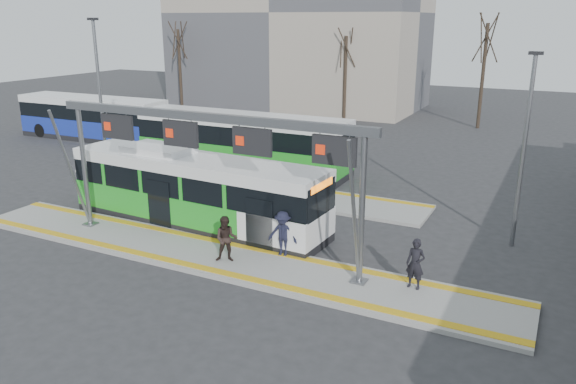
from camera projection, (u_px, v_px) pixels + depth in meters
name	position (u px, v px, depth m)	size (l,w,h in m)	color
ground	(215.00, 259.00, 20.74)	(120.00, 120.00, 0.00)	#2D2D30
platform_main	(215.00, 257.00, 20.72)	(22.00, 3.00, 0.15)	gray
platform_second	(237.00, 187.00, 29.26)	(20.00, 3.00, 0.15)	gray
tactile_main	(215.00, 255.00, 20.69)	(22.00, 2.65, 0.02)	gold
tactile_second	(248.00, 180.00, 30.22)	(20.00, 0.35, 0.02)	gold
gantry	(206.00, 142.00, 19.83)	(13.00, 1.68, 5.20)	slate
apartment_block	(298.00, 11.00, 54.73)	(24.50, 12.50, 18.40)	#9F9485
hero_bus	(196.00, 191.00, 23.77)	(11.92, 3.10, 3.25)	black
bg_bus_green	(242.00, 142.00, 32.62)	(12.94, 2.84, 3.23)	black
bg_bus_blue	(93.00, 119.00, 40.84)	(11.82, 2.90, 3.07)	black
passenger_a	(415.00, 264.00, 17.93)	(0.61, 0.40, 1.68)	black
passenger_b	(226.00, 239.00, 19.95)	(0.82, 0.64, 1.68)	#2C201D
passenger_c	(283.00, 234.00, 20.42)	(1.10, 0.63, 1.70)	black
tree_left	(346.00, 48.00, 47.31)	(1.40, 1.40, 8.04)	#382B21
tree_mid	(487.00, 38.00, 43.31)	(1.40, 1.40, 9.25)	#382B21
tree_far	(178.00, 41.00, 52.95)	(1.40, 1.40, 8.52)	#382B21
lamp_west	(101.00, 102.00, 27.80)	(0.50, 0.25, 8.53)	slate
lamp_east	(524.00, 147.00, 20.75)	(0.50, 0.25, 7.39)	slate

